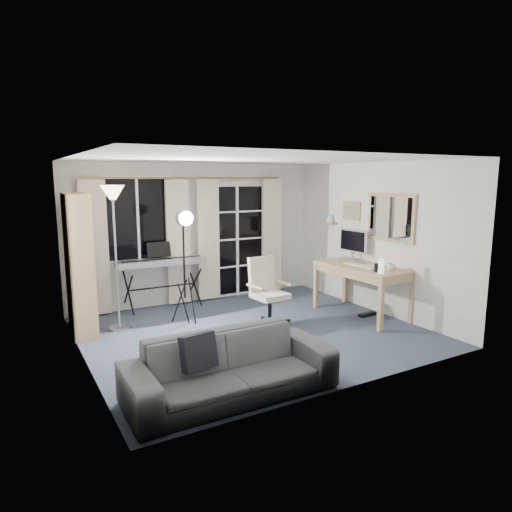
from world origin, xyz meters
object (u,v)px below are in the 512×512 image
Objects in this scene: keyboard_piano at (161,263)px; sofa at (230,357)px; desk at (362,272)px; mug at (391,266)px; torchiere_lamp at (114,215)px; monitor at (353,242)px; bookshelf at (77,268)px; studio_light at (184,231)px; office_chair at (265,286)px.

keyboard_piano reaches higher than sofa.
desk is at bearing 25.63° from sofa.
mug is at bearing 16.84° from sofa.
mug is at bearing -39.03° from keyboard_piano.
sofa is at bearing -79.43° from torchiere_lamp.
bookshelf is at bearing 165.43° from monitor.
sofa is at bearing -95.10° from keyboard_piano.
office_chair is at bearing -34.63° from studio_light.
sofa is (-0.44, -2.36, -0.98)m from studio_light.
desk is 0.54m from mug.
torchiere_lamp is 1.34× the size of desk.
office_chair is at bearing 50.82° from sofa.
bookshelf is at bearing 167.73° from torchiere_lamp.
bookshelf is 0.93× the size of sofa.
monitor is 3.77m from sofa.
monitor is 0.28× the size of sofa.
office_chair is (0.98, -0.64, -0.79)m from studio_light.
studio_light reaches higher than desk.
sofa is at bearing -152.74° from monitor.
keyboard_piano is 2.50× the size of monitor.
keyboard_piano is at bearing 139.66° from mug.
studio_light is 13.17× the size of mug.
torchiere_lamp reaches higher than keyboard_piano.
bookshelf is at bearing -157.93° from keyboard_piano.
bookshelf reaches higher than keyboard_piano.
torchiere_lamp reaches higher than monitor.
sofa is at bearing -163.60° from mug.
studio_light is 2.60m from sofa.
office_chair reaches higher than mug.
monitor reaches higher than keyboard_piano.
mug is (3.60, -1.70, -0.78)m from torchiere_lamp.
bookshelf reaches higher than sofa.
keyboard_piano reaches higher than office_chair.
studio_light is 2.99× the size of monitor.
sofa is at bearing -157.75° from desk.
monitor is at bearing 30.63° from sofa.
keyboard_piano is 0.69× the size of sofa.
desk is at bearing -116.51° from monitor.
bookshelf is 2.64m from office_chair.
office_chair is 0.67× the size of desk.
torchiere_lamp is 15.59× the size of mug.
torchiere_lamp is 1.00m from studio_light.
office_chair is 2.24m from sofa.
desk is 11.66× the size of mug.
torchiere_lamp is at bearing 158.07° from desk.
sofa reaches higher than desk.
torchiere_lamp is 1.42× the size of keyboard_piano.
bookshelf is 1.13× the size of studio_light.
studio_light is at bearing -83.57° from keyboard_piano.
studio_light is 0.83× the size of sofa.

